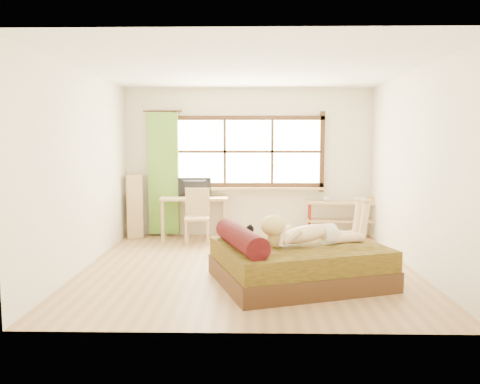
{
  "coord_description": "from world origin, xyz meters",
  "views": [
    {
      "loc": [
        0.01,
        -6.33,
        1.73
      ],
      "look_at": [
        -0.12,
        0.2,
        1.03
      ],
      "focal_mm": 35.0,
      "sensor_mm": 36.0,
      "label": 1
    }
  ],
  "objects_px": {
    "bookshelf": "(135,205)",
    "kitten": "(241,233)",
    "woman": "(312,221)",
    "pipe_shelf": "(344,211)",
    "chair": "(197,213)",
    "desk": "(194,203)",
    "bed": "(295,261)"
  },
  "relations": [
    {
      "from": "desk",
      "to": "bookshelf",
      "type": "height_order",
      "value": "bookshelf"
    },
    {
      "from": "desk",
      "to": "chair",
      "type": "relative_size",
      "value": 1.31
    },
    {
      "from": "kitten",
      "to": "desk",
      "type": "xyz_separation_m",
      "value": [
        -0.88,
        2.52,
        0.05
      ]
    },
    {
      "from": "kitten",
      "to": "bookshelf",
      "type": "relative_size",
      "value": 0.25
    },
    {
      "from": "desk",
      "to": "chair",
      "type": "height_order",
      "value": "chair"
    },
    {
      "from": "pipe_shelf",
      "to": "kitten",
      "type": "bearing_deg",
      "value": -120.57
    },
    {
      "from": "woman",
      "to": "desk",
      "type": "height_order",
      "value": "woman"
    },
    {
      "from": "woman",
      "to": "pipe_shelf",
      "type": "distance_m",
      "value": 2.96
    },
    {
      "from": "bed",
      "to": "kitten",
      "type": "xyz_separation_m",
      "value": [
        -0.67,
        0.11,
        0.34
      ]
    },
    {
      "from": "bed",
      "to": "desk",
      "type": "relative_size",
      "value": 1.89
    },
    {
      "from": "bed",
      "to": "chair",
      "type": "height_order",
      "value": "chair"
    },
    {
      "from": "kitten",
      "to": "bed",
      "type": "bearing_deg",
      "value": -27.81
    },
    {
      "from": "bed",
      "to": "desk",
      "type": "xyz_separation_m",
      "value": [
        -1.55,
        2.64,
        0.38
      ]
    },
    {
      "from": "bookshelf",
      "to": "kitten",
      "type": "bearing_deg",
      "value": -67.83
    },
    {
      "from": "bookshelf",
      "to": "pipe_shelf",
      "type": "bearing_deg",
      "value": -14.85
    },
    {
      "from": "bed",
      "to": "kitten",
      "type": "height_order",
      "value": "bed"
    },
    {
      "from": "kitten",
      "to": "pipe_shelf",
      "type": "bearing_deg",
      "value": 37.16
    },
    {
      "from": "chair",
      "to": "bookshelf",
      "type": "height_order",
      "value": "bookshelf"
    },
    {
      "from": "bed",
      "to": "pipe_shelf",
      "type": "relative_size",
      "value": 1.73
    },
    {
      "from": "chair",
      "to": "bookshelf",
      "type": "relative_size",
      "value": 0.82
    },
    {
      "from": "woman",
      "to": "kitten",
      "type": "bearing_deg",
      "value": 152.07
    },
    {
      "from": "woman",
      "to": "kitten",
      "type": "distance_m",
      "value": 0.9
    },
    {
      "from": "bed",
      "to": "desk",
      "type": "bearing_deg",
      "value": 102.32
    },
    {
      "from": "desk",
      "to": "chair",
      "type": "distance_m",
      "value": 0.4
    },
    {
      "from": "woman",
      "to": "bookshelf",
      "type": "distance_m",
      "value": 4.01
    },
    {
      "from": "kitten",
      "to": "desk",
      "type": "bearing_deg",
      "value": 91.02
    },
    {
      "from": "woman",
      "to": "desk",
      "type": "xyz_separation_m",
      "value": [
        -1.75,
        2.67,
        -0.13
      ]
    },
    {
      "from": "chair",
      "to": "woman",
      "type": "bearing_deg",
      "value": -58.16
    },
    {
      "from": "chair",
      "to": "bookshelf",
      "type": "bearing_deg",
      "value": 153.71
    },
    {
      "from": "kitten",
      "to": "desk",
      "type": "height_order",
      "value": "desk"
    },
    {
      "from": "chair",
      "to": "pipe_shelf",
      "type": "height_order",
      "value": "chair"
    },
    {
      "from": "chair",
      "to": "bookshelf",
      "type": "distance_m",
      "value": 1.31
    }
  ]
}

